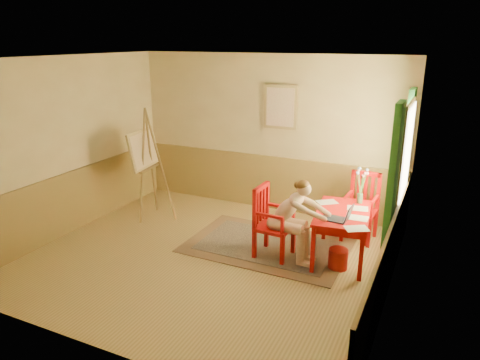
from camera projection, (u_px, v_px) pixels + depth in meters
The scene contains 14 objects.
room at pixel (206, 164), 6.12m from camera, with size 5.04×4.54×2.84m.
wainscot at pixel (232, 207), 7.08m from camera, with size 5.00×4.50×1.00m.
window at pixel (401, 169), 6.10m from camera, with size 0.12×2.01×2.20m.
wall_portrait at pixel (281, 107), 7.76m from camera, with size 0.60×0.05×0.76m.
rug at pixel (267, 245), 6.88m from camera, with size 2.41×1.62×0.02m.
table at pixel (343, 218), 6.30m from camera, with size 0.86×1.28×0.72m.
chair_left at pixel (271, 222), 6.43m from camera, with size 0.51×0.49×1.06m.
chair_back at pixel (362, 207), 7.00m from camera, with size 0.50×0.52×1.06m.
figure at pixel (292, 216), 6.25m from camera, with size 0.91×0.40×1.22m.
laptop at pixel (339, 217), 5.97m from camera, with size 0.41×0.27×0.24m.
papers at pixel (349, 214), 6.21m from camera, with size 0.95×1.13×0.00m.
vase at pixel (361, 187), 6.56m from camera, with size 0.18×0.26×0.53m.
wastebasket at pixel (338, 259), 6.18m from camera, with size 0.26×0.26×0.28m, color red.
easel at pixel (146, 154), 7.68m from camera, with size 0.70×0.87×1.95m.
Camera 1 is at (2.92, -5.14, 3.05)m, focal length 33.59 mm.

